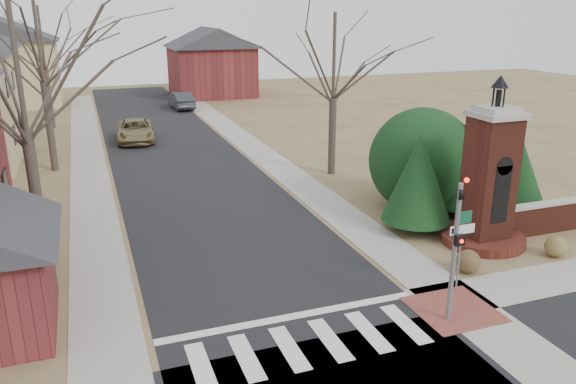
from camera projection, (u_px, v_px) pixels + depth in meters
name	position (u px, v px, depth m)	size (l,w,h in m)	color
ground	(321.00, 361.00, 14.57)	(120.00, 120.00, 0.00)	brown
main_street	(179.00, 159.00, 34.22)	(8.00, 70.00, 0.01)	black
crosswalk_zone	(310.00, 344.00, 15.28)	(8.00, 2.20, 0.02)	silver
stop_bar	(291.00, 317.00, 16.62)	(8.00, 0.35, 0.02)	silver
sidewalk_right_main	(260.00, 152.00, 35.92)	(2.00, 60.00, 0.02)	gray
sidewalk_left	(89.00, 167.00, 32.52)	(2.00, 60.00, 0.02)	gray
curb_apron	(454.00, 310.00, 17.03)	(2.40, 2.40, 0.02)	brown
traffic_signal_pole	(456.00, 239.00, 15.69)	(0.28, 0.41, 4.50)	slate
sign_post	(461.00, 235.00, 17.57)	(0.90, 0.07, 2.75)	slate
brick_gate_monument	(488.00, 190.00, 21.30)	(3.20, 3.20, 6.47)	#572419
brick_garden_wall	(573.00, 213.00, 23.25)	(7.50, 0.50, 1.30)	#572419
house_distant_left	(0.00, 60.00, 52.21)	(10.80, 8.80, 8.53)	beige
house_distant_right	(211.00, 60.00, 58.93)	(8.80, 8.80, 7.30)	maroon
evergreen_near	(418.00, 177.00, 22.47)	(2.80, 2.80, 4.10)	#473D33
evergreen_mid	(469.00, 156.00, 24.53)	(3.40, 3.40, 4.70)	#473D33
evergreen_far	(520.00, 173.00, 24.50)	(2.40, 2.40, 3.30)	#473D33
evergreen_mass	(422.00, 156.00, 25.26)	(4.80, 4.80, 4.80)	black
bare_tree_0	(14.00, 42.00, 17.95)	(8.05, 8.05, 11.15)	#473D33
bare_tree_1	(36.00, 23.00, 29.46)	(8.40, 8.40, 11.64)	#473D33
bare_tree_2	(41.00, 34.00, 41.22)	(7.35, 7.35, 10.19)	#473D33
bare_tree_3	(334.00, 50.00, 29.25)	(7.00, 7.00, 9.70)	#473D33
pickup_truck	(135.00, 131.00, 38.81)	(2.42, 5.26, 1.46)	olive
distant_car	(181.00, 100.00, 51.60)	(1.63, 4.68, 1.54)	#373B3F
dry_shrub_left	(468.00, 261.00, 19.35)	(0.83, 0.83, 0.83)	brown
dry_shrub_right	(556.00, 246.00, 20.61)	(0.80, 0.80, 0.80)	olive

